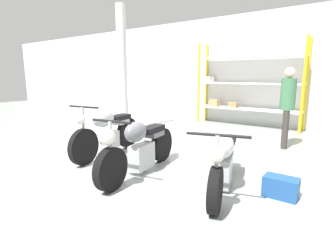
{
  "coord_description": "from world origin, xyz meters",
  "views": [
    {
      "loc": [
        2.78,
        -3.47,
        1.61
      ],
      "look_at": [
        0.0,
        0.4,
        0.7
      ],
      "focal_mm": 28.0,
      "sensor_mm": 36.0,
      "label": 1
    }
  ],
  "objects_px": {
    "shelving_rack": "(244,85)",
    "motorcycle_white": "(223,161)",
    "motorcycle_grey": "(139,147)",
    "motorcycle_silver": "(107,131)",
    "person_browsing": "(288,101)",
    "toolbox": "(281,187)"
  },
  "relations": [
    {
      "from": "motorcycle_silver",
      "to": "motorcycle_grey",
      "type": "xyz_separation_m",
      "value": [
        1.23,
        -0.41,
        -0.06
      ]
    },
    {
      "from": "motorcycle_silver",
      "to": "motorcycle_grey",
      "type": "relative_size",
      "value": 0.95
    },
    {
      "from": "motorcycle_grey",
      "to": "toolbox",
      "type": "distance_m",
      "value": 2.2
    },
    {
      "from": "person_browsing",
      "to": "motorcycle_white",
      "type": "bearing_deg",
      "value": 71.99
    },
    {
      "from": "motorcycle_grey",
      "to": "motorcycle_white",
      "type": "distance_m",
      "value": 1.4
    },
    {
      "from": "motorcycle_silver",
      "to": "toolbox",
      "type": "height_order",
      "value": "motorcycle_silver"
    },
    {
      "from": "motorcycle_silver",
      "to": "person_browsing",
      "type": "distance_m",
      "value": 3.96
    },
    {
      "from": "motorcycle_grey",
      "to": "person_browsing",
      "type": "xyz_separation_m",
      "value": [
        1.59,
        3.13,
        0.61
      ]
    },
    {
      "from": "motorcycle_silver",
      "to": "shelving_rack",
      "type": "bearing_deg",
      "value": 158.31
    },
    {
      "from": "motorcycle_grey",
      "to": "motorcycle_white",
      "type": "xyz_separation_m",
      "value": [
        1.38,
        0.25,
        -0.03
      ]
    },
    {
      "from": "motorcycle_white",
      "to": "toolbox",
      "type": "distance_m",
      "value": 0.83
    },
    {
      "from": "motorcycle_grey",
      "to": "toolbox",
      "type": "relative_size",
      "value": 4.88
    },
    {
      "from": "motorcycle_silver",
      "to": "toolbox",
      "type": "relative_size",
      "value": 4.65
    },
    {
      "from": "shelving_rack",
      "to": "person_browsing",
      "type": "xyz_separation_m",
      "value": [
        1.75,
        -2.13,
        -0.26
      ]
    },
    {
      "from": "shelving_rack",
      "to": "motorcycle_white",
      "type": "height_order",
      "value": "shelving_rack"
    },
    {
      "from": "motorcycle_white",
      "to": "person_browsing",
      "type": "xyz_separation_m",
      "value": [
        0.21,
        2.88,
        0.65
      ]
    },
    {
      "from": "motorcycle_silver",
      "to": "motorcycle_grey",
      "type": "bearing_deg",
      "value": 62.52
    },
    {
      "from": "motorcycle_silver",
      "to": "motorcycle_grey",
      "type": "height_order",
      "value": "motorcycle_silver"
    },
    {
      "from": "motorcycle_grey",
      "to": "motorcycle_white",
      "type": "relative_size",
      "value": 1.09
    },
    {
      "from": "motorcycle_white",
      "to": "motorcycle_grey",
      "type": "bearing_deg",
      "value": -96.69
    },
    {
      "from": "motorcycle_white",
      "to": "toolbox",
      "type": "height_order",
      "value": "motorcycle_white"
    },
    {
      "from": "motorcycle_silver",
      "to": "person_browsing",
      "type": "xyz_separation_m",
      "value": [
        2.83,
        2.72,
        0.55
      ]
    }
  ]
}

